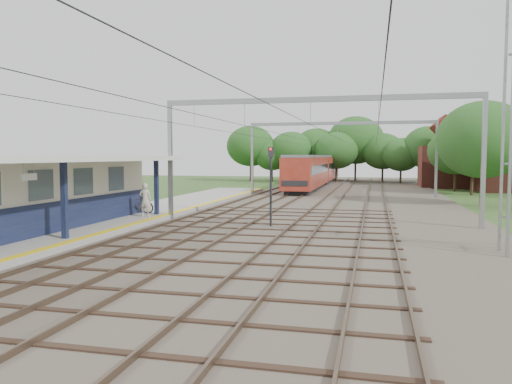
% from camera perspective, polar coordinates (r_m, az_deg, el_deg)
% --- Properties ---
extents(ground, '(160.00, 160.00, 0.00)m').
position_cam_1_polar(ground, '(14.42, -14.88, -11.20)').
color(ground, '#2D4C1E').
rests_on(ground, ground).
extents(ballast_bed, '(18.00, 90.00, 0.10)m').
position_cam_1_polar(ballast_bed, '(42.47, 9.79, -0.99)').
color(ballast_bed, '#473D33').
rests_on(ballast_bed, ground).
extents(platform, '(5.00, 52.00, 0.35)m').
position_cam_1_polar(platform, '(30.02, -14.84, -2.93)').
color(platform, gray).
rests_on(platform, ground).
extents(yellow_stripe, '(0.45, 52.00, 0.01)m').
position_cam_1_polar(yellow_stripe, '(29.00, -10.93, -2.75)').
color(yellow_stripe, yellow).
rests_on(yellow_stripe, platform).
extents(station_building, '(3.41, 18.00, 3.40)m').
position_cam_1_polar(station_building, '(24.77, -25.45, -0.30)').
color(station_building, beige).
rests_on(station_building, platform).
extents(canopy, '(6.40, 20.00, 3.44)m').
position_cam_1_polar(canopy, '(23.24, -24.99, 3.40)').
color(canopy, '#121939').
rests_on(canopy, platform).
extents(rail_tracks, '(11.80, 88.00, 0.15)m').
position_cam_1_polar(rail_tracks, '(42.69, 6.44, -0.77)').
color(rail_tracks, brown).
rests_on(rail_tracks, ballast_bed).
extents(catenary_system, '(17.22, 88.00, 7.00)m').
position_cam_1_polar(catenary_system, '(37.69, 8.49, 6.69)').
color(catenary_system, gray).
rests_on(catenary_system, ground).
extents(tree_band, '(31.72, 30.88, 8.82)m').
position_cam_1_polar(tree_band, '(69.41, 11.14, 4.96)').
color(tree_band, '#382619').
rests_on(tree_band, ground).
extents(house_far, '(8.00, 6.12, 8.66)m').
position_cam_1_polar(house_far, '(64.91, 21.74, 3.33)').
color(house_far, brown).
rests_on(house_far, ground).
extents(person, '(0.74, 0.52, 1.92)m').
position_cam_1_polar(person, '(28.98, -12.55, -0.88)').
color(person, beige).
rests_on(person, platform).
extents(bicycle, '(1.87, 0.83, 1.09)m').
position_cam_1_polar(bicycle, '(30.63, -13.28, -1.41)').
color(bicycle, black).
rests_on(bicycle, platform).
extents(train, '(2.90, 36.14, 3.81)m').
position_cam_1_polar(train, '(63.76, 6.98, 2.58)').
color(train, black).
rests_on(train, ballast_bed).
extents(signal_post, '(0.34, 0.30, 4.26)m').
position_cam_1_polar(signal_post, '(26.14, 1.70, 1.67)').
color(signal_post, black).
rests_on(signal_post, ground).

